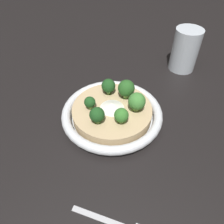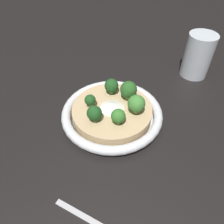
# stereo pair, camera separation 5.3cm
# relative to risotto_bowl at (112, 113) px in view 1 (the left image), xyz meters

# --- Properties ---
(ground_plane) EXTENTS (6.00, 6.00, 0.00)m
(ground_plane) POSITION_rel_risotto_bowl_xyz_m (0.00, 0.00, -0.02)
(ground_plane) COLOR black
(risotto_bowl) EXTENTS (0.25, 0.25, 0.04)m
(risotto_bowl) POSITION_rel_risotto_bowl_xyz_m (0.00, 0.00, 0.00)
(risotto_bowl) COLOR silver
(risotto_bowl) RESTS_ON ground_plane
(cheese_sprinkle) EXTENTS (0.06, 0.06, 0.02)m
(cheese_sprinkle) POSITION_rel_risotto_bowl_xyz_m (0.00, -0.00, 0.03)
(cheese_sprinkle) COLOR white
(cheese_sprinkle) RESTS_ON risotto_bowl
(broccoli_front_left) EXTENTS (0.04, 0.04, 0.04)m
(broccoli_front_left) POSITION_rel_risotto_bowl_xyz_m (-0.05, -0.02, 0.04)
(broccoli_front_left) COLOR #668E47
(broccoli_front_left) RESTS_ON risotto_bowl
(broccoli_front) EXTENTS (0.03, 0.03, 0.03)m
(broccoli_front) POSITION_rel_risotto_bowl_xyz_m (0.01, -0.05, 0.04)
(broccoli_front) COLOR #759E4C
(broccoli_front) RESTS_ON risotto_bowl
(broccoli_left) EXTENTS (0.04, 0.04, 0.05)m
(broccoli_left) POSITION_rel_risotto_bowl_xyz_m (-0.05, 0.03, 0.05)
(broccoli_left) COLOR #759E4C
(broccoli_left) RESTS_ON risotto_bowl
(broccoli_front_right) EXTENTS (0.03, 0.03, 0.04)m
(broccoli_front_right) POSITION_rel_risotto_bowl_xyz_m (0.05, -0.02, 0.04)
(broccoli_front_right) COLOR #668E47
(broccoli_front_right) RESTS_ON risotto_bowl
(broccoli_right) EXTENTS (0.03, 0.03, 0.04)m
(broccoli_right) POSITION_rel_risotto_bowl_xyz_m (0.04, 0.03, 0.04)
(broccoli_right) COLOR #84A856
(broccoli_right) RESTS_ON risotto_bowl
(broccoli_back_left) EXTENTS (0.04, 0.04, 0.05)m
(broccoli_back_left) POSITION_rel_risotto_bowl_xyz_m (-0.01, 0.06, 0.05)
(broccoli_back_left) COLOR #84A856
(broccoli_back_left) RESTS_ON risotto_bowl
(drinking_glass) EXTENTS (0.08, 0.08, 0.13)m
(drinking_glass) POSITION_rel_risotto_bowl_xyz_m (-0.27, 0.17, 0.05)
(drinking_glass) COLOR silver
(drinking_glass) RESTS_ON ground_plane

